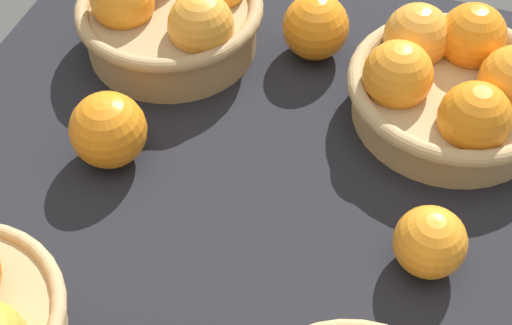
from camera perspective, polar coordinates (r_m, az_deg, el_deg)
The scene contains 6 objects.
market_tray at distance 80.35cm, azimuth -2.10°, elevation -3.77°, with size 84.00×72.00×3.00cm, color black.
basket_far_left at distance 87.31cm, azimuth 14.62°, elevation 5.69°, with size 24.00×24.00×10.78cm.
basket_near_left at distance 94.06cm, azimuth -6.38°, elevation 11.17°, with size 22.74×22.74×11.68cm.
loose_orange_front_gap at distance 73.81cm, azimuth 12.95°, elevation -5.86°, with size 7.06×7.06×7.06cm, color orange.
loose_orange_back_gap at distance 93.17cm, azimuth 4.51°, elevation 10.15°, with size 8.14×8.14×8.14cm, color orange.
loose_orange_side_gap at distance 81.76cm, azimuth -11.05°, elevation 2.41°, with size 8.31×8.31×8.31cm, color orange.
Camera 1 is at (44.73, 18.21, 65.72)cm, focal length 53.17 mm.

